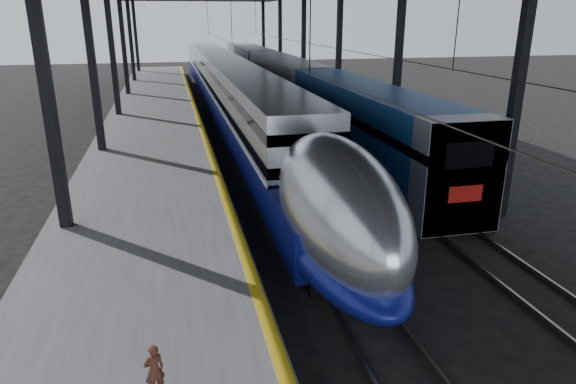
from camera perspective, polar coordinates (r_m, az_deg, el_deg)
name	(u,v)px	position (r m, az deg, el deg)	size (l,w,h in m)	color
ground	(282,316)	(13.34, -0.66, -13.64)	(160.00, 160.00, 0.00)	black
platform	(153,135)	(31.73, -14.74, 6.10)	(6.00, 80.00, 1.00)	#4C4C4F
yellow_strip	(200,125)	(31.65, -9.72, 7.36)	(0.30, 80.00, 0.01)	gold
rails	(284,136)	(32.54, -0.41, 6.27)	(6.52, 80.00, 0.16)	slate
tgv_train	(227,88)	(40.99, -6.82, 11.41)	(2.91, 65.20, 4.18)	silver
second_train	(286,83)	(43.08, -0.26, 12.02)	(2.93, 56.05, 4.03)	navy
child	(154,370)	(9.49, -14.64, -18.60)	(0.36, 0.23, 0.98)	#472217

